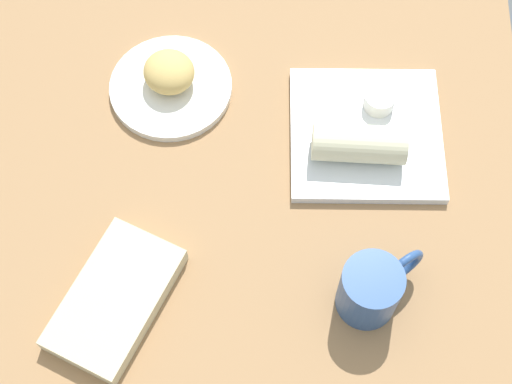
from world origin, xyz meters
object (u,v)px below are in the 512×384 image
at_px(square_plate, 366,134).
at_px(coffee_mug, 372,289).
at_px(sauce_cup, 379,100).
at_px(breakfast_wrap, 359,144).
at_px(round_plate, 171,87).
at_px(scone_pastry, 169,72).
at_px(book_stack, 115,299).

distance_m(square_plate, coffee_mug, 0.28).
distance_m(sauce_cup, coffee_mug, 0.33).
distance_m(sauce_cup, breakfast_wrap, 0.10).
bearing_deg(round_plate, sauce_cup, 86.02).
bearing_deg(sauce_cup, scone_pastry, -95.18).
distance_m(round_plate, book_stack, 0.37).
distance_m(scone_pastry, square_plate, 0.33).
bearing_deg(scone_pastry, round_plate, 3.66).
height_order(round_plate, square_plate, square_plate).
xyz_separation_m(scone_pastry, square_plate, (0.08, 0.32, -0.03)).
relative_size(round_plate, coffee_mug, 1.65).
height_order(scone_pastry, breakfast_wrap, breakfast_wrap).
height_order(sauce_cup, breakfast_wrap, breakfast_wrap).
bearing_deg(scone_pastry, sauce_cup, 84.82).
relative_size(round_plate, book_stack, 0.83).
xyz_separation_m(round_plate, coffee_mug, (0.35, 0.32, 0.04)).
height_order(scone_pastry, book_stack, scone_pastry).
height_order(square_plate, breakfast_wrap, breakfast_wrap).
bearing_deg(round_plate, scone_pastry, -176.34).
bearing_deg(book_stack, scone_pastry, 173.62).
height_order(sauce_cup, coffee_mug, coffee_mug).
height_order(scone_pastry, square_plate, scone_pastry).
bearing_deg(scone_pastry, square_plate, 75.80).
bearing_deg(scone_pastry, coffee_mug, 41.98).
xyz_separation_m(scone_pastry, sauce_cup, (0.03, 0.34, -0.01)).
xyz_separation_m(book_stack, coffee_mug, (-0.02, 0.36, 0.03)).
bearing_deg(round_plate, book_stack, -6.57).
bearing_deg(coffee_mug, book_stack, -86.60).
bearing_deg(coffee_mug, scone_pastry, -138.02).
height_order(breakfast_wrap, book_stack, breakfast_wrap).
height_order(breakfast_wrap, coffee_mug, coffee_mug).
xyz_separation_m(round_plate, scone_pastry, (-0.01, -0.00, 0.03)).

